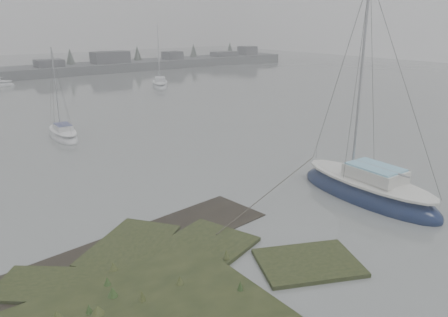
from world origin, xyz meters
TOP-DOWN VIEW (x-y plane):
  - ground at (0.00, 30.00)m, footprint 160.00×160.00m
  - far_shoreline at (26.84, 61.90)m, footprint 60.00×8.00m
  - sailboat_main at (7.46, 1.95)m, footprint 2.93×7.93m
  - sailboat_white at (-0.65, 22.43)m, footprint 1.91×5.06m
  - sailboat_far_b at (17.64, 40.31)m, footprint 4.46×6.24m

SIDE VIEW (x-z plane):
  - ground at x=0.00m, z-range 0.00..0.00m
  - sailboat_white at x=-0.65m, z-range -3.29..3.73m
  - sailboat_far_b at x=17.64m, z-range -3.97..4.49m
  - sailboat_main at x=7.46m, z-range -5.17..5.86m
  - far_shoreline at x=26.84m, z-range -1.22..2.93m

